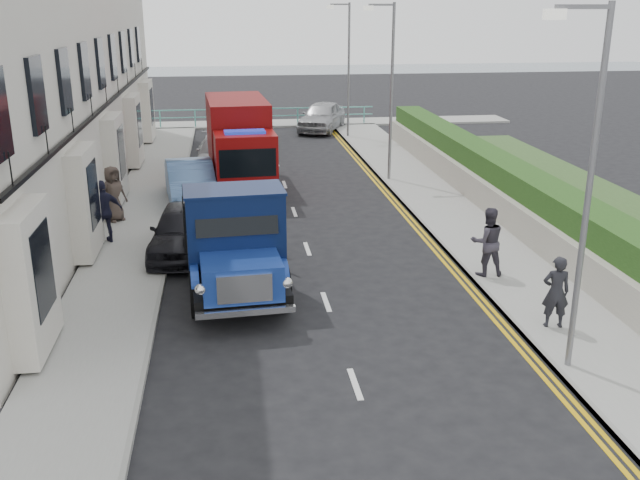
{
  "coord_description": "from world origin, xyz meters",
  "views": [
    {
      "loc": [
        -2.26,
        -13.91,
        6.96
      ],
      "look_at": [
        -0.07,
        2.62,
        1.4
      ],
      "focal_mm": 40.0,
      "sensor_mm": 36.0,
      "label": 1
    }
  ],
  "objects_px": {
    "lamp_near": "(585,175)",
    "red_lorry": "(239,142)",
    "pedestrian_east_near": "(556,292)",
    "lamp_far": "(346,62)",
    "bedford_lorry": "(235,248)",
    "parked_car_front": "(183,230)",
    "lamp_mid": "(389,82)"
  },
  "relations": [
    {
      "from": "bedford_lorry",
      "to": "lamp_near",
      "type": "bearing_deg",
      "value": -40.13
    },
    {
      "from": "parked_car_front",
      "to": "lamp_mid",
      "type": "bearing_deg",
      "value": 50.38
    },
    {
      "from": "red_lorry",
      "to": "bedford_lorry",
      "type": "bearing_deg",
      "value": -95.48
    },
    {
      "from": "bedford_lorry",
      "to": "red_lorry",
      "type": "xyz_separation_m",
      "value": [
        0.39,
        11.19,
        0.54
      ]
    },
    {
      "from": "lamp_near",
      "to": "red_lorry",
      "type": "xyz_separation_m",
      "value": [
        -5.94,
        15.83,
        -2.18
      ]
    },
    {
      "from": "red_lorry",
      "to": "parked_car_front",
      "type": "relative_size",
      "value": 1.55
    },
    {
      "from": "bedford_lorry",
      "to": "parked_car_front",
      "type": "distance_m",
      "value": 3.77
    },
    {
      "from": "lamp_near",
      "to": "parked_car_front",
      "type": "relative_size",
      "value": 1.64
    },
    {
      "from": "red_lorry",
      "to": "lamp_far",
      "type": "bearing_deg",
      "value": 56.26
    },
    {
      "from": "parked_car_front",
      "to": "lamp_far",
      "type": "bearing_deg",
      "value": 71.39
    },
    {
      "from": "lamp_far",
      "to": "red_lorry",
      "type": "xyz_separation_m",
      "value": [
        -5.94,
        -10.17,
        -2.18
      ]
    },
    {
      "from": "lamp_far",
      "to": "pedestrian_east_near",
      "type": "xyz_separation_m",
      "value": [
        0.59,
        -24.27,
        -3.05
      ]
    },
    {
      "from": "lamp_far",
      "to": "lamp_near",
      "type": "bearing_deg",
      "value": -90.0
    },
    {
      "from": "lamp_far",
      "to": "red_lorry",
      "type": "bearing_deg",
      "value": -120.28
    },
    {
      "from": "lamp_far",
      "to": "bedford_lorry",
      "type": "bearing_deg",
      "value": -106.51
    },
    {
      "from": "lamp_near",
      "to": "lamp_mid",
      "type": "distance_m",
      "value": 16.0
    },
    {
      "from": "lamp_far",
      "to": "pedestrian_east_near",
      "type": "height_order",
      "value": "lamp_far"
    },
    {
      "from": "lamp_near",
      "to": "red_lorry",
      "type": "relative_size",
      "value": 1.06
    },
    {
      "from": "lamp_far",
      "to": "parked_car_front",
      "type": "distance_m",
      "value": 19.81
    },
    {
      "from": "bedford_lorry",
      "to": "pedestrian_east_near",
      "type": "distance_m",
      "value": 7.52
    },
    {
      "from": "parked_car_front",
      "to": "lamp_near",
      "type": "bearing_deg",
      "value": -41.23
    },
    {
      "from": "red_lorry",
      "to": "pedestrian_east_near",
      "type": "height_order",
      "value": "red_lorry"
    },
    {
      "from": "pedestrian_east_near",
      "to": "lamp_mid",
      "type": "bearing_deg",
      "value": -78.39
    },
    {
      "from": "lamp_near",
      "to": "pedestrian_east_near",
      "type": "relative_size",
      "value": 4.24
    },
    {
      "from": "bedford_lorry",
      "to": "parked_car_front",
      "type": "bearing_deg",
      "value": 108.91
    },
    {
      "from": "lamp_far",
      "to": "pedestrian_east_near",
      "type": "bearing_deg",
      "value": -88.6
    },
    {
      "from": "pedestrian_east_near",
      "to": "parked_car_front",
      "type": "bearing_deg",
      "value": -27.95
    },
    {
      "from": "parked_car_front",
      "to": "pedestrian_east_near",
      "type": "height_order",
      "value": "pedestrian_east_near"
    },
    {
      "from": "lamp_far",
      "to": "bedford_lorry",
      "type": "height_order",
      "value": "lamp_far"
    },
    {
      "from": "lamp_near",
      "to": "pedestrian_east_near",
      "type": "xyz_separation_m",
      "value": [
        0.59,
        1.73,
        -3.05
      ]
    },
    {
      "from": "bedford_lorry",
      "to": "pedestrian_east_near",
      "type": "height_order",
      "value": "bedford_lorry"
    },
    {
      "from": "lamp_mid",
      "to": "red_lorry",
      "type": "xyz_separation_m",
      "value": [
        -5.94,
        -0.17,
        -2.18
      ]
    }
  ]
}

